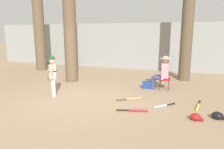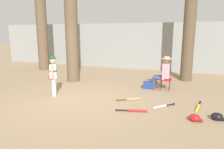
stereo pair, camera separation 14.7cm
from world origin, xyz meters
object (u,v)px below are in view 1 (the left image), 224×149
object	(u,v)px
bat_red_barrel	(136,110)
batting_helmet_black	(218,116)
seated_spectator	(162,72)
tree_near_player	(70,17)
folding_stool	(165,79)
young_ballplayer	(53,73)
bat_wood_tan	(132,99)
tree_behind_spectator	(186,38)
batting_helmet_red	(196,117)
bat_yellow_trainer	(198,106)
handbag_beside_stool	(147,85)
tree_far_left	(38,19)
bat_aluminum_silver	(162,106)

from	to	relation	value
bat_red_barrel	batting_helmet_black	world-z (taller)	batting_helmet_black
seated_spectator	batting_helmet_black	world-z (taller)	seated_spectator
tree_near_player	bat_red_barrel	bearing A→B (deg)	-36.04
folding_stool	batting_helmet_black	bearing A→B (deg)	-56.48
tree_near_player	young_ballplayer	distance (m)	2.76
seated_spectator	bat_wood_tan	distance (m)	1.82
seated_spectator	tree_behind_spectator	bearing A→B (deg)	68.24
tree_behind_spectator	bat_wood_tan	distance (m)	4.07
batting_helmet_red	batting_helmet_black	xyz separation A→B (m)	(0.49, 0.26, 0.00)
batting_helmet_red	bat_yellow_trainer	bearing A→B (deg)	84.26
bat_red_barrel	batting_helmet_red	bearing A→B (deg)	-1.57
seated_spectator	batting_helmet_red	xyz separation A→B (m)	(1.08, -2.48, -0.56)
young_ballplayer	folding_stool	size ratio (longest dim) A/B	3.11
young_ballplayer	handbag_beside_stool	distance (m)	3.36
tree_near_player	seated_spectator	size ratio (longest dim) A/B	4.94
young_ballplayer	bat_wood_tan	bearing A→B (deg)	9.46
handbag_beside_stool	bat_red_barrel	xyz separation A→B (m)	(0.15, -2.35, -0.10)
bat_yellow_trainer	batting_helmet_black	xyz separation A→B (m)	(0.40, -0.66, 0.05)
bat_red_barrel	handbag_beside_stool	bearing A→B (deg)	93.55
bat_red_barrel	tree_near_player	bearing A→B (deg)	143.96
bat_wood_tan	batting_helmet_black	bearing A→B (deg)	-16.12
tree_behind_spectator	tree_far_left	world-z (taller)	tree_far_left
tree_far_left	bat_aluminum_silver	size ratio (longest dim) A/B	10.46
tree_near_player	batting_helmet_black	world-z (taller)	tree_near_player
seated_spectator	bat_wood_tan	bearing A→B (deg)	-114.20
tree_behind_spectator	bat_red_barrel	bearing A→B (deg)	-104.29
tree_behind_spectator	tree_far_left	xyz separation A→B (m)	(-7.40, -0.04, 0.92)
folding_stool	seated_spectator	world-z (taller)	seated_spectator
tree_behind_spectator	bat_yellow_trainer	distance (m)	3.84
tree_behind_spectator	bat_yellow_trainer	world-z (taller)	tree_behind_spectator
young_ballplayer	batting_helmet_black	size ratio (longest dim) A/B	4.06
tree_far_left	bat_yellow_trainer	bearing A→B (deg)	-23.15
tree_near_player	young_ballplayer	bearing A→B (deg)	-75.98
young_ballplayer	bat_wood_tan	world-z (taller)	young_ballplayer
tree_behind_spectator	tree_far_left	distance (m)	7.45
bat_yellow_trainer	batting_helmet_black	world-z (taller)	batting_helmet_black
seated_spectator	bat_wood_tan	world-z (taller)	seated_spectator
bat_aluminum_silver	bat_yellow_trainer	world-z (taller)	same
batting_helmet_red	young_ballplayer	bearing A→B (deg)	173.42
bat_yellow_trainer	bat_aluminum_silver	bearing A→B (deg)	-161.03
young_ballplayer	bat_yellow_trainer	size ratio (longest dim) A/B	1.67
tree_near_player	bat_aluminum_silver	distance (m)	5.07
tree_near_player	tree_far_left	bearing A→B (deg)	148.85
seated_spectator	bat_aluminum_silver	xyz separation A→B (m)	(0.23, -1.89, -0.61)
seated_spectator	tree_far_left	bearing A→B (deg)	164.98
young_ballplayer	bat_yellow_trainer	xyz separation A→B (m)	(4.38, 0.42, -0.71)
folding_stool	batting_helmet_black	xyz separation A→B (m)	(1.47, -2.23, -0.28)
young_ballplayer	bat_aluminum_silver	world-z (taller)	young_ballplayer
bat_wood_tan	bat_red_barrel	world-z (taller)	same
bat_wood_tan	batting_helmet_black	size ratio (longest dim) A/B	2.11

